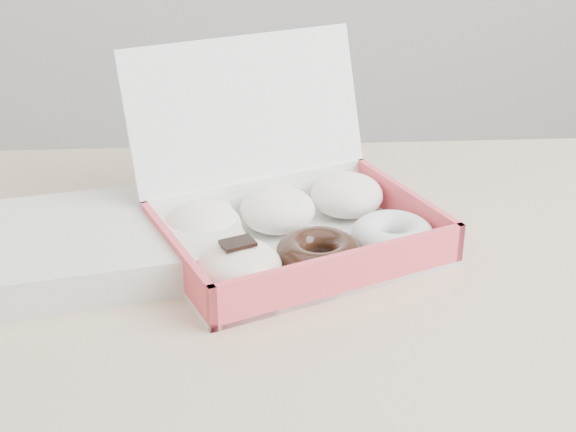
{
  "coord_description": "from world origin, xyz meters",
  "views": [
    {
      "loc": [
        0.02,
        -0.69,
        1.17
      ],
      "look_at": [
        0.07,
        0.06,
        0.8
      ],
      "focal_mm": 50.0,
      "sensor_mm": 36.0,
      "label": 1
    }
  ],
  "objects": [
    {
      "name": "newspapers",
      "position": [
        -0.11,
        0.07,
        0.77
      ],
      "size": [
        0.28,
        0.25,
        0.04
      ],
      "primitive_type": "cube",
      "rotation": [
        0.0,
        0.0,
        0.21
      ],
      "color": "white",
      "rests_on": "table"
    },
    {
      "name": "table",
      "position": [
        0.0,
        0.0,
        0.67
      ],
      "size": [
        1.2,
        0.8,
        0.75
      ],
      "color": "tan",
      "rests_on": "ground"
    },
    {
      "name": "donut_box",
      "position": [
        0.07,
        0.09,
        0.78
      ],
      "size": [
        0.36,
        0.35,
        0.2
      ],
      "rotation": [
        0.0,
        0.0,
        0.4
      ],
      "color": "white",
      "rests_on": "table"
    }
  ]
}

